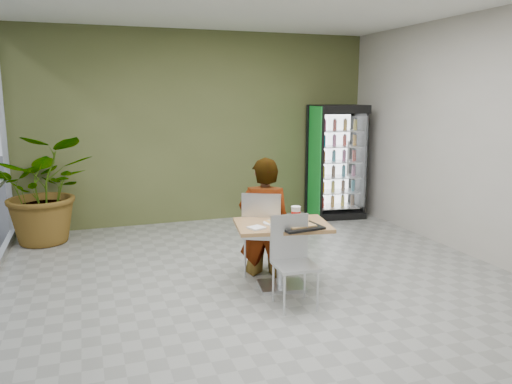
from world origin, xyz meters
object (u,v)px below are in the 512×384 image
Objects in this scene: chair_near at (292,253)px; chair_far at (262,227)px; soda_cup at (296,215)px; cafeteria_tray at (300,227)px; beverage_fridge at (337,162)px; potted_plant at (45,189)px; seated_woman at (265,229)px; dining_table at (282,242)px.

chair_far is at bearing 93.99° from chair_near.
cafeteria_tray is (-0.05, -0.23, -0.08)m from soda_cup.
chair_far is at bearing 115.59° from soda_cup.
cafeteria_tray is at bearing -116.08° from beverage_fridge.
beverage_fridge is at bearing 54.56° from soda_cup.
seated_woman is at bearing -41.81° from potted_plant.
beverage_fridge is at bearing 52.38° from dining_table.
chair_far is 0.52× the size of beverage_fridge.
chair_far is 5.48× the size of soda_cup.
soda_cup is at bearing 65.26° from chair_near.
potted_plant reaches higher than seated_woman.
seated_woman reaches higher than dining_table.
seated_woman is 1.08× the size of potted_plant.
potted_plant is at bearing -171.23° from beverage_fridge.
potted_plant is (-2.52, 2.34, 0.20)m from chair_far.
chair_far is 0.87m from chair_near.
beverage_fridge reaches higher than cafeteria_tray.
soda_cup is 0.42× the size of cafeteria_tray.
cafeteria_tray is 0.28× the size of potted_plant.
seated_woman reaches higher than chair_far.
dining_table is at bearing -47.07° from potted_plant.
soda_cup is at bearing 135.68° from seated_woman.
soda_cup is at bearing 77.87° from cafeteria_tray.
chair_near is 4.10m from potted_plant.
potted_plant is at bearing -16.11° from chair_far.
potted_plant reaches higher than chair_near.
seated_woman is at bearing 90.91° from chair_near.
cafeteria_tray is (0.10, -0.26, 0.23)m from dining_table.
seated_woman is (-0.03, 0.49, 0.03)m from dining_table.
chair_far is at bearing 99.51° from dining_table.
chair_far is 0.57m from soda_cup.
potted_plant is at bearing 132.93° from dining_table.
dining_table is 0.34m from soda_cup.
dining_table is 0.65× the size of seated_woman.
seated_woman is 0.61m from soda_cup.
chair_near is 0.58× the size of potted_plant.
cafeteria_tray is 3.76m from beverage_fridge.
dining_table is 5.98× the size of soda_cup.
chair_near is 0.54m from soda_cup.
potted_plant is at bearing -15.00° from seated_woman.
seated_woman reaches higher than cafeteria_tray.
seated_woman is 9.23× the size of soda_cup.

